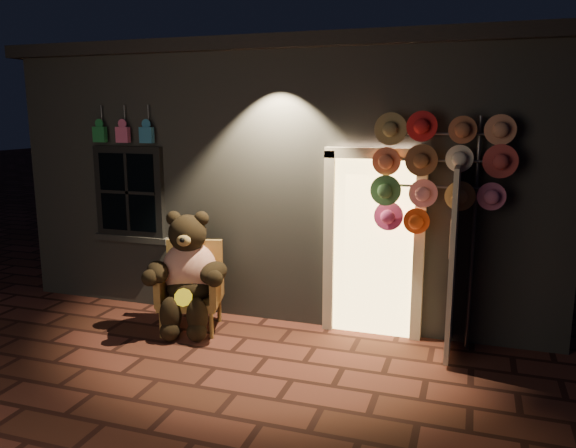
% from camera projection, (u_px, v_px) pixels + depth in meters
% --- Properties ---
extents(ground, '(60.00, 60.00, 0.00)m').
position_uv_depth(ground, '(215.00, 368.00, 5.76)').
color(ground, brown).
rests_on(ground, ground).
extents(shop_building, '(7.30, 5.95, 3.51)m').
position_uv_depth(shop_building, '(319.00, 166.00, 9.13)').
color(shop_building, slate).
rests_on(shop_building, ground).
extents(wicker_armchair, '(0.86, 0.81, 1.05)m').
position_uv_depth(wicker_armchair, '(192.00, 286.00, 6.78)').
color(wicker_armchair, olive).
rests_on(wicker_armchair, ground).
extents(teddy_bear, '(1.01, 0.91, 1.44)m').
position_uv_depth(teddy_bear, '(188.00, 273.00, 6.61)').
color(teddy_bear, red).
rests_on(teddy_bear, ground).
extents(hat_rack, '(1.45, 0.22, 2.56)m').
position_uv_depth(hat_rack, '(436.00, 172.00, 5.94)').
color(hat_rack, '#59595E').
rests_on(hat_rack, ground).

